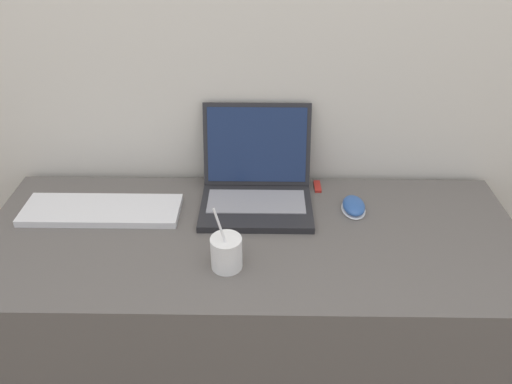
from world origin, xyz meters
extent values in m
cube|color=#5B5651|center=(0.00, 0.29, 0.35)|extent=(1.47, 0.58, 0.71)
cube|color=#232326|center=(0.01, 0.40, 0.72)|extent=(0.32, 0.22, 0.02)
cube|color=gray|center=(0.01, 0.42, 0.73)|extent=(0.28, 0.12, 0.00)
cube|color=#232326|center=(0.01, 0.55, 0.85)|extent=(0.32, 0.09, 0.24)
cube|color=#19284C|center=(0.01, 0.54, 0.85)|extent=(0.29, 0.07, 0.21)
cylinder|color=white|center=(-0.06, 0.16, 0.75)|extent=(0.08, 0.08, 0.09)
cylinder|color=black|center=(-0.06, 0.16, 0.79)|extent=(0.07, 0.07, 0.01)
cylinder|color=white|center=(-0.06, 0.15, 0.81)|extent=(0.05, 0.03, 0.14)
ellipsoid|color=white|center=(0.29, 0.41, 0.71)|extent=(0.07, 0.11, 0.01)
ellipsoid|color=#2D569E|center=(0.29, 0.41, 0.72)|extent=(0.06, 0.10, 0.03)
cube|color=silver|center=(-0.43, 0.38, 0.72)|extent=(0.45, 0.15, 0.02)
cube|color=#B2261E|center=(0.20, 0.53, 0.71)|extent=(0.02, 0.06, 0.01)
camera|label=1|loc=(0.03, -0.78, 1.54)|focal=35.00mm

